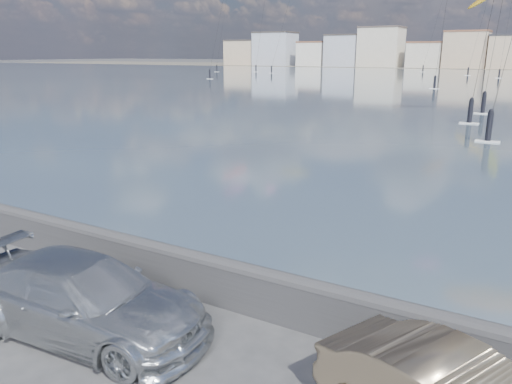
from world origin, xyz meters
TOP-DOWN VIEW (x-y plane):
  - ground at (0.00, 0.00)m, footprint 700.00×700.00m
  - bay_water at (0.00, 91.50)m, footprint 500.00×177.00m
  - seawall at (0.00, 2.70)m, footprint 400.00×0.36m
  - car_silver at (-0.69, 0.43)m, footprint 5.30×2.53m

SIDE VIEW (x-z plane):
  - ground at x=0.00m, z-range 0.00..0.00m
  - bay_water at x=0.00m, z-range 0.01..0.01m
  - seawall at x=0.00m, z-range 0.04..1.12m
  - car_silver at x=-0.69m, z-range 0.00..1.49m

